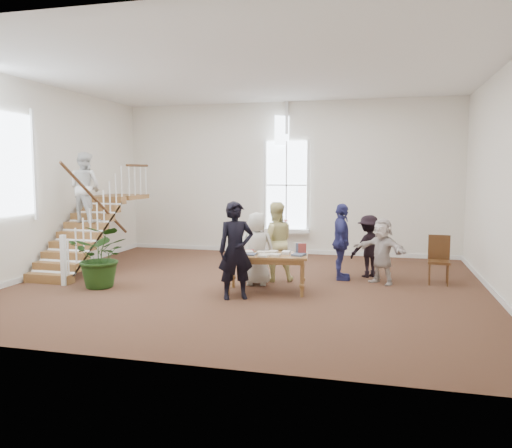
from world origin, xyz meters
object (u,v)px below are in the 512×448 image
(person_yellow, at_px, (275,242))
(side_chair, at_px, (439,257))
(police_officer, at_px, (236,250))
(floor_plant, at_px, (102,256))
(woman_cluster_a, at_px, (341,242))
(library_table, at_px, (265,258))
(woman_cluster_b, at_px, (369,246))
(woman_cluster_c, at_px, (382,251))
(elderly_woman, at_px, (257,249))

(person_yellow, height_order, side_chair, person_yellow)
(police_officer, bearing_deg, floor_plant, 148.04)
(woman_cluster_a, height_order, side_chair, woman_cluster_a)
(library_table, height_order, side_chair, side_chair)
(woman_cluster_b, height_order, side_chair, woman_cluster_b)
(police_officer, bearing_deg, person_yellow, 49.26)
(woman_cluster_a, distance_m, woman_cluster_c, 0.93)
(library_table, relative_size, side_chair, 1.66)
(person_yellow, bearing_deg, side_chair, 169.77)
(woman_cluster_c, height_order, side_chair, woman_cluster_c)
(woman_cluster_a, relative_size, side_chair, 1.64)
(elderly_woman, distance_m, person_yellow, 0.59)
(police_officer, relative_size, woman_cluster_c, 1.30)
(library_table, xyz_separation_m, person_yellow, (-0.03, 1.10, 0.19))
(library_table, distance_m, person_yellow, 1.12)
(woman_cluster_c, bearing_deg, library_table, -113.32)
(woman_cluster_a, distance_m, woman_cluster_b, 0.76)
(woman_cluster_b, relative_size, floor_plant, 1.08)
(person_yellow, bearing_deg, woman_cluster_b, -175.37)
(woman_cluster_a, bearing_deg, elderly_woman, 114.38)
(woman_cluster_b, bearing_deg, person_yellow, -13.04)
(police_officer, height_order, woman_cluster_a, police_officer)
(woman_cluster_c, relative_size, side_chair, 1.37)
(library_table, xyz_separation_m, floor_plant, (-3.45, -0.43, -0.03))
(person_yellow, bearing_deg, woman_cluster_c, 166.91)
(floor_plant, bearing_deg, person_yellow, 24.17)
(side_chair, bearing_deg, woman_cluster_b, 172.04)
(side_chair, bearing_deg, woman_cluster_c, -160.81)
(police_officer, relative_size, woman_cluster_b, 1.30)
(floor_plant, bearing_deg, side_chair, 17.07)
(library_table, height_order, woman_cluster_b, woman_cluster_b)
(library_table, bearing_deg, woman_cluster_a, 41.32)
(person_yellow, xyz_separation_m, floor_plant, (-3.42, -1.53, -0.22))
(floor_plant, relative_size, side_chair, 1.26)
(woman_cluster_a, height_order, woman_cluster_b, woman_cluster_a)
(library_table, distance_m, woman_cluster_c, 2.69)
(woman_cluster_b, bearing_deg, police_officer, 10.16)
(library_table, relative_size, police_officer, 0.93)
(woman_cluster_b, bearing_deg, library_table, 7.80)
(police_officer, height_order, woman_cluster_c, police_officer)
(elderly_woman, relative_size, side_chair, 1.50)
(library_table, xyz_separation_m, elderly_woman, (-0.33, 0.60, 0.09))
(police_officer, relative_size, person_yellow, 1.06)
(police_officer, bearing_deg, elderly_woman, 57.56)
(floor_plant, xyz_separation_m, side_chair, (6.97, 2.14, -0.07))
(elderly_woman, xyz_separation_m, woman_cluster_c, (2.63, 0.78, -0.07))
(woman_cluster_b, relative_size, side_chair, 1.36)
(person_yellow, relative_size, woman_cluster_a, 1.02)
(library_table, distance_m, elderly_woman, 0.69)
(police_officer, bearing_deg, side_chair, 2.96)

